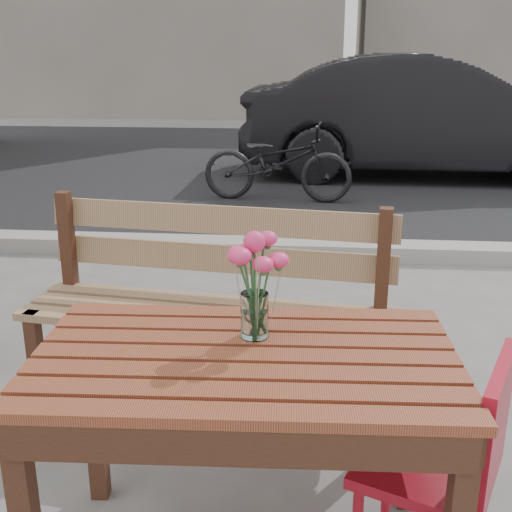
{
  "coord_description": "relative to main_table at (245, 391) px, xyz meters",
  "views": [
    {
      "loc": [
        0.39,
        -1.75,
        1.56
      ],
      "look_at": [
        0.23,
        0.03,
        0.97
      ],
      "focal_mm": 45.0,
      "sensor_mm": 36.0,
      "label": 1
    }
  ],
  "objects": [
    {
      "name": "street",
      "position": [
        -0.22,
        5.2,
        -0.58
      ],
      "size": [
        30.0,
        8.12,
        0.12
      ],
      "color": "black",
      "rests_on": "ground"
    },
    {
      "name": "main_table",
      "position": [
        0.0,
        0.0,
        0.0
      ],
      "size": [
        1.22,
        0.74,
        0.74
      ],
      "rotation": [
        0.0,
        0.0,
        0.04
      ],
      "color": "#612919",
      "rests_on": "ground"
    },
    {
      "name": "main_bench",
      "position": [
        -0.23,
        0.92,
        -0.03
      ],
      "size": [
        1.59,
        0.65,
        0.96
      ],
      "rotation": [
        0.0,
        0.0,
        -0.12
      ],
      "color": "olive",
      "rests_on": "ground"
    },
    {
      "name": "red_chair",
      "position": [
        0.6,
        -0.01,
        -0.18
      ],
      "size": [
        0.49,
        0.49,
        0.76
      ],
      "rotation": [
        0.0,
        0.0,
        -1.98
      ],
      "color": "#A71323",
      "rests_on": "ground"
    },
    {
      "name": "main_vase",
      "position": [
        0.02,
        0.11,
        0.32
      ],
      "size": [
        0.18,
        0.18,
        0.32
      ],
      "color": "white",
      "rests_on": "main_table"
    },
    {
      "name": "parked_car",
      "position": [
        1.57,
        6.51,
        0.12
      ],
      "size": [
        4.5,
        1.68,
        1.47
      ],
      "primitive_type": "imported",
      "rotation": [
        0.0,
        0.0,
        1.54
      ],
      "color": "black",
      "rests_on": "ground"
    },
    {
      "name": "bicycle",
      "position": [
        -0.18,
        5.0,
        -0.21
      ],
      "size": [
        1.59,
        0.67,
        0.81
      ],
      "primitive_type": "imported",
      "rotation": [
        0.0,
        0.0,
        1.48
      ],
      "color": "black",
      "rests_on": "ground"
    }
  ]
}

